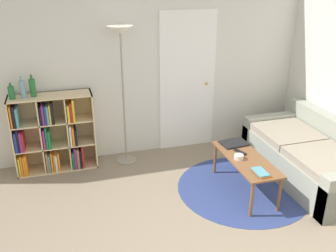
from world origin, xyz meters
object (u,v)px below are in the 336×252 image
at_px(bottle_middle, 23,89).
at_px(couch, 313,157).
at_px(laptop, 234,143).
at_px(bottle_right, 33,87).
at_px(bookshelf, 51,134).
at_px(bottle_left, 11,92).
at_px(bowl, 239,157).
at_px(floor_lamp, 121,49).
at_px(coffee_table, 246,162).

bearing_deg(bottle_middle, couch, -18.05).
relative_size(couch, laptop, 5.36).
relative_size(laptop, bottle_middle, 1.30).
xyz_separation_m(bottle_middle, bottle_right, (0.12, 0.03, 0.00)).
height_order(couch, laptop, couch).
bearing_deg(bookshelf, bottle_left, -176.76).
height_order(bookshelf, bowl, bookshelf).
bearing_deg(floor_lamp, bottle_middle, 178.36).
distance_m(floor_lamp, bottle_right, 1.20).
distance_m(couch, laptop, 1.05).
bearing_deg(floor_lamp, bowl, -45.99).
relative_size(bowl, bottle_left, 0.55).
xyz_separation_m(bowl, bottle_right, (-2.26, 1.25, 0.68)).
distance_m(bookshelf, bottle_left, 0.74).
xyz_separation_m(couch, laptop, (-0.98, 0.31, 0.20)).
xyz_separation_m(bookshelf, couch, (3.22, -1.16, -0.24)).
bearing_deg(bowl, coffee_table, 1.91).
height_order(couch, bottle_left, bottle_left).
xyz_separation_m(couch, bottle_right, (-3.37, 1.17, 0.89)).
bearing_deg(laptop, bottle_right, 160.16).
bearing_deg(bottle_right, coffee_table, -27.86).
height_order(bookshelf, bottle_middle, bottle_middle).
xyz_separation_m(coffee_table, bowl, (-0.10, -0.00, 0.08)).
relative_size(couch, bottle_middle, 6.95).
distance_m(bookshelf, bowl, 2.45).
bearing_deg(bottle_middle, floor_lamp, -1.64).
bearing_deg(bottle_right, laptop, -19.84).
bearing_deg(bottle_left, bottle_right, 6.53).
relative_size(coffee_table, bottle_left, 5.35).
bearing_deg(bottle_right, bookshelf, -2.36).
distance_m(floor_lamp, couch, 2.83).
bearing_deg(bottle_left, laptop, -17.51).
bearing_deg(bottle_middle, bowl, -27.09).
bearing_deg(bottle_left, coffee_table, -25.02).
bearing_deg(floor_lamp, couch, -26.06).
distance_m(bookshelf, bottle_right, 0.67).
relative_size(couch, coffee_table, 1.76).
xyz_separation_m(bowl, bottle_middle, (-2.37, 1.21, 0.68)).
bearing_deg(laptop, coffee_table, -94.12).
height_order(coffee_table, bowl, bowl).
bearing_deg(bowl, bottle_left, 154.06).
xyz_separation_m(couch, coffee_table, (-1.01, -0.08, 0.13)).
distance_m(bookshelf, laptop, 2.39).
relative_size(coffee_table, bottle_right, 3.87).
relative_size(bookshelf, bottle_left, 5.17).
xyz_separation_m(floor_lamp, coffee_table, (1.24, -1.18, -1.19)).
height_order(bowl, bottle_right, bottle_right).
relative_size(couch, bottle_right, 6.80).
height_order(coffee_table, laptop, laptop).
distance_m(laptop, bowl, 0.41).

